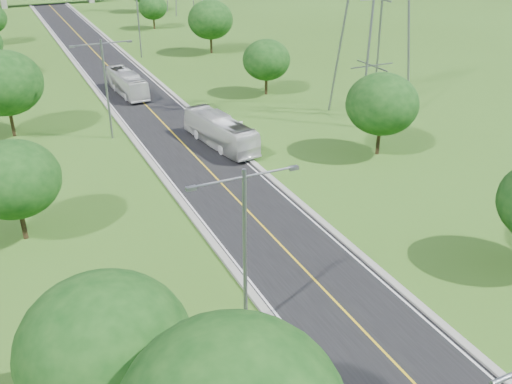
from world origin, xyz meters
TOP-DOWN VIEW (x-y plane):
  - ground at (0.00, 60.00)m, footprint 260.00×260.00m
  - road at (0.00, 66.00)m, footprint 8.00×150.00m
  - curb_left at (-4.25, 66.00)m, footprint 0.50×150.00m
  - curb_right at (4.25, 66.00)m, footprint 0.50×150.00m
  - speed_limit_sign at (5.20, 37.98)m, footprint 0.55×0.09m
  - streetlight_near_left at (-6.00, 12.00)m, footprint 5.90×0.25m
  - streetlight_mid_left at (-6.00, 45.00)m, footprint 5.90×0.25m
  - streetlight_far_right at (6.00, 78.00)m, footprint 5.90×0.25m
  - tree_la at (-14.00, 8.00)m, footprint 7.14×7.14m
  - tree_lb at (-16.00, 28.00)m, footprint 6.30×6.30m
  - tree_lc at (-15.00, 50.00)m, footprint 7.56×7.56m
  - tree_rb at (16.00, 30.00)m, footprint 6.72×6.72m
  - tree_rc at (15.00, 52.00)m, footprint 5.88×5.88m
  - tree_rd at (17.00, 76.00)m, footprint 7.14×7.14m
  - tree_re at (14.50, 100.00)m, footprint 5.46×5.46m
  - bus_outbound at (3.20, 38.24)m, footprint 3.99×11.00m
  - bus_inbound at (-0.80, 59.30)m, footprint 3.00×10.32m

SIDE VIEW (x-z plane):
  - ground at x=0.00m, z-range 0.00..0.00m
  - road at x=0.00m, z-range 0.00..0.06m
  - curb_left at x=-4.25m, z-range 0.00..0.22m
  - curb_right at x=4.25m, z-range 0.00..0.22m
  - bus_inbound at x=-0.80m, z-range 0.06..2.90m
  - bus_outbound at x=3.20m, z-range 0.06..3.06m
  - speed_limit_sign at x=5.20m, z-range 0.40..2.80m
  - tree_re at x=14.50m, z-range 0.85..7.20m
  - tree_rc at x=15.00m, z-range 0.91..7.75m
  - tree_lb at x=-16.00m, z-range 0.98..8.31m
  - tree_rb at x=16.00m, z-range 1.05..8.86m
  - tree_la at x=-14.00m, z-range 1.11..9.42m
  - tree_rd at x=17.00m, z-range 1.11..9.42m
  - tree_lc at x=-15.00m, z-range 1.18..9.97m
  - streetlight_near_left at x=-6.00m, z-range 0.94..10.94m
  - streetlight_mid_left at x=-6.00m, z-range 0.94..10.94m
  - streetlight_far_right at x=6.00m, z-range 0.94..10.94m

